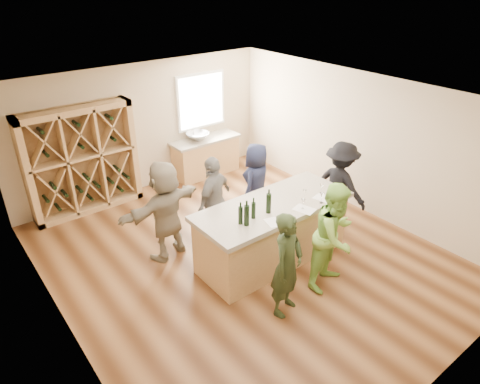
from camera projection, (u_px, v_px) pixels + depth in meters
floor at (243, 257)px, 7.60m from camera, size 6.00×7.00×0.10m
ceiling at (243, 96)px, 6.25m from camera, size 6.00×7.00×0.10m
wall_back at (142, 127)px, 9.39m from camera, size 6.00×0.10×2.80m
wall_front at (454, 306)px, 4.45m from camera, size 6.00×0.10×2.80m
wall_left at (49, 254)px, 5.26m from camera, size 0.10×7.00×2.80m
wall_right at (361, 142)px, 8.59m from camera, size 0.10×7.00×2.80m
window_frame at (201, 101)px, 9.99m from camera, size 1.30×0.06×1.30m
window_pane at (202, 101)px, 9.97m from camera, size 1.18×0.01×1.18m
wine_rack at (82, 161)px, 8.52m from camera, size 2.20×0.45×2.20m
back_counter_base at (206, 157)px, 10.37m from camera, size 1.60×0.58×0.86m
back_counter_top at (205, 140)px, 10.15m from camera, size 1.70×0.62×0.06m
sink at (198, 137)px, 9.99m from camera, size 0.54×0.54×0.19m
faucet at (194, 132)px, 10.08m from camera, size 0.02×0.02×0.30m
tasting_counter_base at (272, 234)px, 7.28m from camera, size 2.60×1.00×1.00m
tasting_counter_top at (274, 206)px, 7.03m from camera, size 2.72×1.12×0.08m
wine_bottle_a at (241, 215)px, 6.41m from camera, size 0.09×0.09×0.29m
wine_bottle_b at (247, 215)px, 6.36m from camera, size 0.11×0.11×0.33m
wine_bottle_c at (253, 210)px, 6.56m from camera, size 0.08×0.08×0.27m
wine_bottle_e at (269, 203)px, 6.69m from camera, size 0.11×0.11×0.33m
wine_glass_b at (303, 204)px, 6.83m from camera, size 0.07×0.07×0.17m
wine_glass_c at (322, 198)px, 7.01m from camera, size 0.07×0.07×0.18m
wine_glass_d at (304, 195)px, 7.11m from camera, size 0.08×0.08×0.17m
wine_glass_e at (321, 189)px, 7.31m from camera, size 0.08×0.08×0.17m
tasting_menu_a at (273, 222)px, 6.51m from camera, size 0.27×0.32×0.00m
tasting_menu_b at (304, 209)px, 6.85m from camera, size 0.32×0.38×0.00m
tasting_menu_c at (324, 198)px, 7.18m from camera, size 0.31×0.38×0.00m
person_near_left at (287, 265)px, 6.00m from camera, size 0.71×0.61×1.64m
person_near_right at (335, 236)px, 6.53m from camera, size 0.94×0.65×1.76m
person_server at (340, 185)px, 8.09m from camera, size 0.59×1.15×1.73m
person_far_mid at (214, 200)px, 7.64m from camera, size 1.10×0.86×1.67m
person_far_right at (256, 183)px, 8.33m from camera, size 0.92×0.77×1.60m
person_far_left at (166, 210)px, 7.20m from camera, size 1.74×0.91×1.78m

